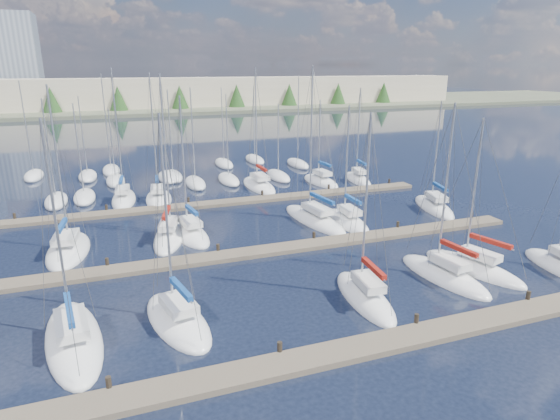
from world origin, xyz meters
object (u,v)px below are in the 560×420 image
object	(u,v)px
sailboat_l	(347,221)
sailboat_m	(434,207)
sailboat_o	(159,198)
sailboat_b	(74,340)
sailboat_h	(68,250)
sailboat_f	(473,268)
sailboat_e	(444,275)
sailboat_n	(124,199)
sailboat_d	(365,297)
sailboat_q	(321,181)
sailboat_j	(190,234)
sailboat_c	(178,320)
sailboat_r	(358,179)
sailboat_k	(314,219)
sailboat_p	(259,185)
sailboat_i	(170,235)

from	to	relation	value
sailboat_l	sailboat_m	bearing A→B (deg)	7.59
sailboat_o	sailboat_b	xyz separation A→B (m)	(-7.02, -26.20, -0.02)
sailboat_h	sailboat_f	size ratio (longest dim) A/B	1.17
sailboat_h	sailboat_f	world-z (taller)	sailboat_h
sailboat_e	sailboat_n	xyz separation A→B (m)	(-19.87, 27.29, 0.01)
sailboat_o	sailboat_d	bearing A→B (deg)	-64.71
sailboat_l	sailboat_q	xyz separation A→B (m)	(4.11, 14.87, -0.00)
sailboat_j	sailboat_n	bearing A→B (deg)	102.28
sailboat_m	sailboat_c	xyz separation A→B (m)	(-27.51, -13.46, 0.00)
sailboat_r	sailboat_o	world-z (taller)	sailboat_o
sailboat_h	sailboat_n	bearing A→B (deg)	76.46
sailboat_f	sailboat_h	bearing A→B (deg)	137.68
sailboat_k	sailboat_c	world-z (taller)	sailboat_k
sailboat_n	sailboat_b	xyz separation A→B (m)	(-3.46, -27.20, -0.02)
sailboat_f	sailboat_o	bearing A→B (deg)	110.13
sailboat_l	sailboat_o	xyz separation A→B (m)	(-15.50, 13.74, 0.01)
sailboat_h	sailboat_n	size ratio (longest dim) A/B	0.93
sailboat_q	sailboat_p	world-z (taller)	sailboat_p
sailboat_k	sailboat_e	bearing A→B (deg)	-83.87
sailboat_e	sailboat_n	size ratio (longest dim) A/B	0.86
sailboat_r	sailboat_o	size ratio (longest dim) A/B	0.86
sailboat_b	sailboat_n	bearing A→B (deg)	75.30
sailboat_d	sailboat_o	distance (m)	28.86
sailboat_r	sailboat_k	xyz separation A→B (m)	(-11.57, -12.71, -0.01)
sailboat_r	sailboat_m	world-z (taller)	sailboat_r
sailboat_l	sailboat_b	bearing A→B (deg)	-149.67
sailboat_e	sailboat_o	xyz separation A→B (m)	(-16.32, 26.29, 0.01)
sailboat_h	sailboat_l	xyz separation A→B (m)	(23.65, -1.13, 0.00)
sailboat_f	sailboat_p	distance (m)	28.69
sailboat_e	sailboat_i	xyz separation A→B (m)	(-16.61, 14.32, 0.01)
sailboat_l	sailboat_f	bearing A→B (deg)	-72.41
sailboat_k	sailboat_q	bearing A→B (deg)	55.49
sailboat_h	sailboat_i	xyz separation A→B (m)	(7.85, 0.64, 0.02)
sailboat_k	sailboat_f	bearing A→B (deg)	-73.42
sailboat_p	sailboat_m	bearing A→B (deg)	-46.64
sailboat_f	sailboat_p	bearing A→B (deg)	88.48
sailboat_r	sailboat_e	distance (m)	28.00
sailboat_l	sailboat_q	world-z (taller)	sailboat_l
sailboat_k	sailboat_j	world-z (taller)	sailboat_k
sailboat_d	sailboat_q	size ratio (longest dim) A/B	1.13
sailboat_r	sailboat_b	size ratio (longest dim) A/B	0.98
sailboat_d	sailboat_c	size ratio (longest dim) A/B	0.98
sailboat_m	sailboat_j	size ratio (longest dim) A/B	0.92
sailboat_d	sailboat_c	distance (m)	11.36
sailboat_k	sailboat_m	bearing A→B (deg)	-9.45
sailboat_l	sailboat_n	distance (m)	24.09
sailboat_r	sailboat_h	xyz separation A→B (m)	(-32.57, -13.12, -0.02)
sailboat_l	sailboat_p	xyz separation A→B (m)	(-3.68, 15.51, 0.00)
sailboat_d	sailboat_q	bearing A→B (deg)	75.94
sailboat_b	sailboat_m	bearing A→B (deg)	15.00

